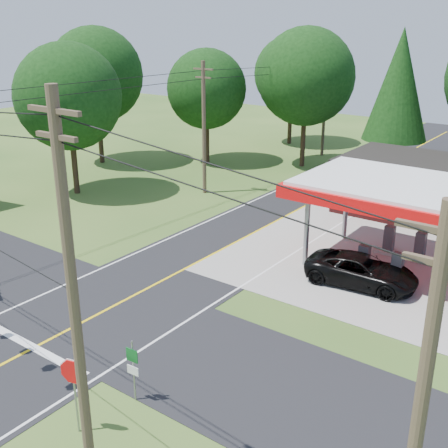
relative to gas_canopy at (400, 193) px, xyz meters
The scene contains 13 objects.
ground 16.38m from the gas_canopy, 124.70° to the right, with size 120.00×120.00×0.00m, color #32571E.
main_highway 16.37m from the gas_canopy, 124.70° to the right, with size 8.00×120.00×0.02m, color black.
cross_road 16.37m from the gas_canopy, 124.70° to the right, with size 70.00×7.00×0.02m, color black.
lane_center_yellow 16.37m from the gas_canopy, 124.70° to the right, with size 0.15×110.00×0.00m, color yellow.
gas_canopy is the anchor object (origin of this frame).
utility_pole_near_right 20.13m from the gas_canopy, 94.29° to the right, with size 1.80×0.30×11.50m.
utility_pole_far_left 17.74m from the gas_canopy, 163.61° to the left, with size 1.80×0.30×10.00m.
utility_pole_right_b 19.80m from the gas_canopy, 69.27° to the right, with size 1.80×0.30×10.00m.
utility_pole_north 26.92m from the gas_canopy, 125.17° to the left, with size 0.30×0.30×9.50m.
treeline_backdrop 14.09m from the gas_canopy, 126.61° to the left, with size 70.27×51.59×13.30m.
suv_car 4.63m from the gas_canopy, 99.46° to the right, with size 5.62×5.62×1.56m, color black.
octagonal_stop_sign 19.24m from the gas_canopy, 100.71° to the right, with size 0.93×0.32×2.81m.
route_sign_post 17.06m from the gas_canopy, 100.96° to the right, with size 0.50×0.10×2.45m.
Camera 1 is at (18.28, -15.06, 12.88)m, focal length 45.00 mm.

